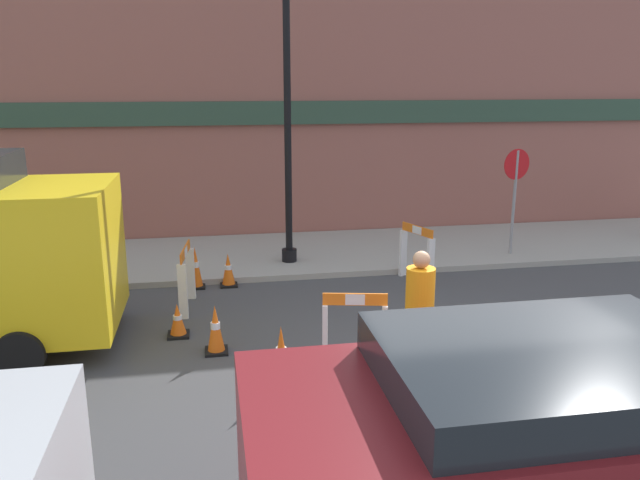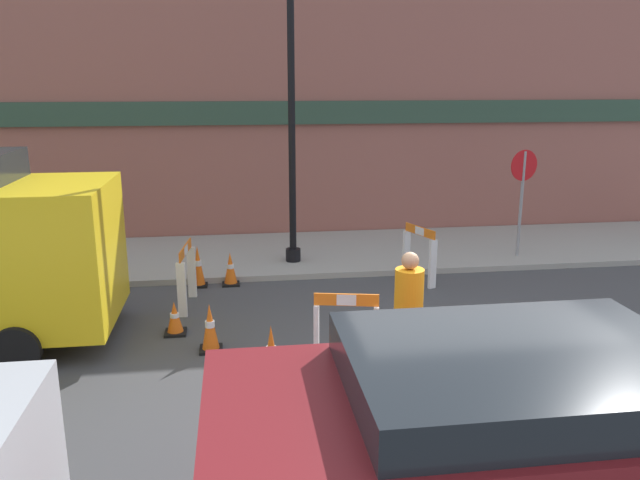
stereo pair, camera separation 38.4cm
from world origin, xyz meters
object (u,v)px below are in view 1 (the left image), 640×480
at_px(stop_sign, 515,184).
at_px(parked_car_1, 545,455).
at_px(streetlamp_post, 287,54).
at_px(person_worker, 419,319).

xyz_separation_m(stop_sign, parked_car_1, (-3.74, -7.83, -0.49)).
relative_size(streetlamp_post, parked_car_1, 1.48).
distance_m(stop_sign, parked_car_1, 8.69).
bearing_deg(stop_sign, streetlamp_post, -16.09).
bearing_deg(stop_sign, parked_car_1, 51.18).
xyz_separation_m(streetlamp_post, person_worker, (0.78, -5.27, -3.02)).
relative_size(stop_sign, parked_car_1, 0.51).
xyz_separation_m(stop_sign, person_worker, (-3.68, -5.05, -0.60)).
height_order(streetlamp_post, parked_car_1, streetlamp_post).
distance_m(streetlamp_post, parked_car_1, 8.59).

